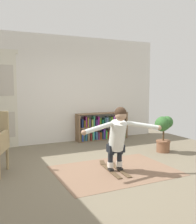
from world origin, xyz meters
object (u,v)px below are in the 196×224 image
Objects in this scene: potted_plant at (163,127)px; bookshelf at (102,128)px; skis_pair at (114,169)px; person_skier at (118,134)px.

bookshelf is at bearing 108.35° from potted_plant.
skis_pair is (-1.01, -2.53, -0.32)m from bookshelf.
person_skier reaches higher than skis_pair.
person_skier is (-1.66, -0.77, 0.11)m from potted_plant.
person_skier is (-1.02, -2.69, 0.36)m from bookshelf.
potted_plant is 0.58× the size of person_skier.
bookshelf is 1.81× the size of potted_plant.
potted_plant is at bearing 24.83° from person_skier.
potted_plant reaches higher than bookshelf.
bookshelf is 1.66× the size of skis_pair.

